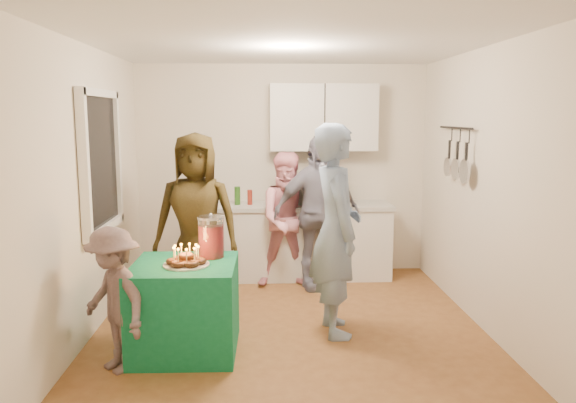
{
  "coord_description": "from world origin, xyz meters",
  "views": [
    {
      "loc": [
        -0.25,
        -5.02,
        1.98
      ],
      "look_at": [
        0.0,
        0.35,
        1.15
      ],
      "focal_mm": 35.0,
      "sensor_mm": 36.0,
      "label": 1
    }
  ],
  "objects_px": {
    "party_table": "(185,307)",
    "woman_back_right": "(317,213)",
    "woman_back_center": "(290,220)",
    "child_near_left": "(114,300)",
    "man_birthday": "(336,230)",
    "microwave": "(310,191)",
    "woman_back_left": "(196,220)",
    "punch_jar": "(211,238)",
    "counter": "(299,243)"
  },
  "relations": [
    {
      "from": "counter",
      "to": "party_table",
      "type": "xyz_separation_m",
      "value": [
        -1.1,
        -2.16,
        -0.05
      ]
    },
    {
      "from": "counter",
      "to": "microwave",
      "type": "bearing_deg",
      "value": 0.0
    },
    {
      "from": "man_birthday",
      "to": "child_near_left",
      "type": "relative_size",
      "value": 1.67
    },
    {
      "from": "woman_back_center",
      "to": "woman_back_left",
      "type": "bearing_deg",
      "value": -155.63
    },
    {
      "from": "man_birthday",
      "to": "child_near_left",
      "type": "height_order",
      "value": "man_birthday"
    },
    {
      "from": "woman_back_left",
      "to": "child_near_left",
      "type": "relative_size",
      "value": 1.58
    },
    {
      "from": "woman_back_center",
      "to": "child_near_left",
      "type": "bearing_deg",
      "value": -130.17
    },
    {
      "from": "party_table",
      "to": "woman_back_left",
      "type": "distance_m",
      "value": 1.33
    },
    {
      "from": "microwave",
      "to": "counter",
      "type": "bearing_deg",
      "value": 173.84
    },
    {
      "from": "counter",
      "to": "microwave",
      "type": "height_order",
      "value": "microwave"
    },
    {
      "from": "woman_back_right",
      "to": "child_near_left",
      "type": "relative_size",
      "value": 1.54
    },
    {
      "from": "child_near_left",
      "to": "punch_jar",
      "type": "bearing_deg",
      "value": 83.55
    },
    {
      "from": "party_table",
      "to": "woman_back_center",
      "type": "xyz_separation_m",
      "value": [
        0.97,
        1.81,
        0.4
      ]
    },
    {
      "from": "counter",
      "to": "woman_back_center",
      "type": "bearing_deg",
      "value": -110.56
    },
    {
      "from": "party_table",
      "to": "punch_jar",
      "type": "distance_m",
      "value": 0.62
    },
    {
      "from": "party_table",
      "to": "man_birthday",
      "type": "height_order",
      "value": "man_birthday"
    },
    {
      "from": "woman_back_left",
      "to": "woman_back_right",
      "type": "bearing_deg",
      "value": 26.54
    },
    {
      "from": "man_birthday",
      "to": "microwave",
      "type": "bearing_deg",
      "value": -3.69
    },
    {
      "from": "man_birthday",
      "to": "woman_back_left",
      "type": "xyz_separation_m",
      "value": [
        -1.35,
        0.86,
        -0.05
      ]
    },
    {
      "from": "microwave",
      "to": "woman_back_right",
      "type": "distance_m",
      "value": 0.49
    },
    {
      "from": "party_table",
      "to": "woman_back_center",
      "type": "distance_m",
      "value": 2.09
    },
    {
      "from": "party_table",
      "to": "woman_back_center",
      "type": "height_order",
      "value": "woman_back_center"
    },
    {
      "from": "microwave",
      "to": "woman_back_left",
      "type": "relative_size",
      "value": 0.33
    },
    {
      "from": "party_table",
      "to": "woman_back_right",
      "type": "distance_m",
      "value": 2.2
    },
    {
      "from": "microwave",
      "to": "child_near_left",
      "type": "relative_size",
      "value": 0.52
    },
    {
      "from": "man_birthday",
      "to": "woman_back_right",
      "type": "distance_m",
      "value": 1.36
    },
    {
      "from": "microwave",
      "to": "woman_back_center",
      "type": "bearing_deg",
      "value": -133.1
    },
    {
      "from": "woman_back_center",
      "to": "man_birthday",
      "type": "bearing_deg",
      "value": -82.4
    },
    {
      "from": "counter",
      "to": "punch_jar",
      "type": "distance_m",
      "value": 2.21
    },
    {
      "from": "punch_jar",
      "to": "woman_back_right",
      "type": "xyz_separation_m",
      "value": [
        1.07,
        1.52,
        -0.05
      ]
    },
    {
      "from": "counter",
      "to": "punch_jar",
      "type": "xyz_separation_m",
      "value": [
        -0.89,
        -1.96,
        0.5
      ]
    },
    {
      "from": "party_table",
      "to": "woman_back_right",
      "type": "bearing_deg",
      "value": 53.46
    },
    {
      "from": "microwave",
      "to": "punch_jar",
      "type": "bearing_deg",
      "value": -123.86
    },
    {
      "from": "punch_jar",
      "to": "woman_back_center",
      "type": "xyz_separation_m",
      "value": [
        0.76,
        1.6,
        -0.15
      ]
    },
    {
      "from": "counter",
      "to": "woman_back_center",
      "type": "distance_m",
      "value": 0.52
    },
    {
      "from": "counter",
      "to": "woman_back_center",
      "type": "relative_size",
      "value": 1.41
    },
    {
      "from": "child_near_left",
      "to": "microwave",
      "type": "bearing_deg",
      "value": 101.18
    },
    {
      "from": "woman_back_center",
      "to": "woman_back_right",
      "type": "bearing_deg",
      "value": -21.01
    },
    {
      "from": "party_table",
      "to": "child_near_left",
      "type": "xyz_separation_m",
      "value": [
        -0.5,
        -0.34,
        0.19
      ]
    },
    {
      "from": "woman_back_center",
      "to": "woman_back_right",
      "type": "height_order",
      "value": "woman_back_right"
    },
    {
      "from": "party_table",
      "to": "child_near_left",
      "type": "distance_m",
      "value": 0.63
    },
    {
      "from": "punch_jar",
      "to": "man_birthday",
      "type": "bearing_deg",
      "value": 8.1
    },
    {
      "from": "microwave",
      "to": "party_table",
      "type": "bearing_deg",
      "value": -125.93
    },
    {
      "from": "woman_back_right",
      "to": "party_table",
      "type": "bearing_deg",
      "value": -142.09
    },
    {
      "from": "counter",
      "to": "child_near_left",
      "type": "relative_size",
      "value": 1.93
    },
    {
      "from": "microwave",
      "to": "man_birthday",
      "type": "height_order",
      "value": "man_birthday"
    },
    {
      "from": "counter",
      "to": "man_birthday",
      "type": "relative_size",
      "value": 1.15
    },
    {
      "from": "man_birthday",
      "to": "woman_back_center",
      "type": "bearing_deg",
      "value": 7.35
    },
    {
      "from": "man_birthday",
      "to": "woman_back_right",
      "type": "relative_size",
      "value": 1.09
    },
    {
      "from": "party_table",
      "to": "punch_jar",
      "type": "height_order",
      "value": "punch_jar"
    }
  ]
}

